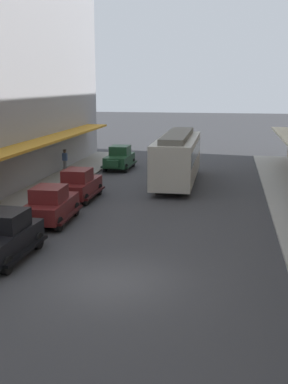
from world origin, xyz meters
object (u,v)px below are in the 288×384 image
parked_car_2 (120,157)px  pedestrian_3 (65,160)px  parked_car_3 (3,236)px  parked_car_1 (79,184)px  streetcar (177,156)px  parked_car_0 (51,204)px

parked_car_2 → pedestrian_3: bearing=-143.5°
parked_car_2 → parked_car_3: bearing=-89.6°
parked_car_1 → streetcar: size_ratio=0.44×
parked_car_0 → streetcar: streetcar is taller
parked_car_0 → pedestrian_3: (-3.73, 12.59, 0.07)m
parked_car_3 → pedestrian_3: (-3.74, 17.61, 0.07)m
parked_car_2 → streetcar: (5.12, -4.87, 0.96)m
parked_car_1 → parked_car_0: bearing=-88.4°
parked_car_1 → parked_car_2: size_ratio=1.00×
streetcar → parked_car_3: bearing=-107.9°
parked_car_0 → parked_car_3: 5.03m
parked_car_0 → pedestrian_3: 13.13m
parked_car_3 → parked_car_1: bearing=90.9°
parked_car_0 → streetcar: 11.56m
parked_car_1 → pedestrian_3: bearing=114.8°
parked_car_2 → pedestrian_3: 4.47m
parked_car_2 → pedestrian_3: size_ratio=2.56×
parked_car_2 → parked_car_1: bearing=-90.0°
parked_car_0 → parked_car_1: size_ratio=1.01×
parked_car_0 → pedestrian_3: parked_car_0 is taller
parked_car_2 → streetcar: 7.13m
parked_car_1 → streetcar: 7.63m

